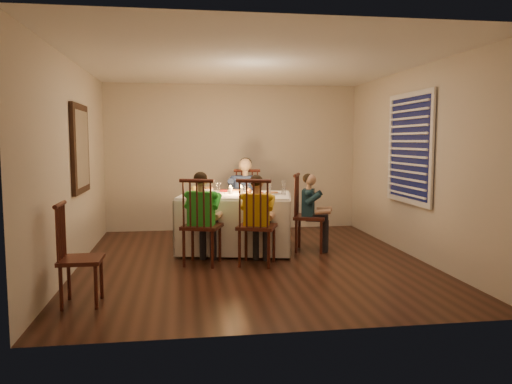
{
  "coord_description": "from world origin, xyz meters",
  "views": [
    {
      "loc": [
        -0.91,
        -6.46,
        1.6
      ],
      "look_at": [
        0.07,
        0.15,
        0.92
      ],
      "focal_mm": 35.0,
      "sensor_mm": 36.0,
      "label": 1
    }
  ],
  "objects": [
    {
      "name": "setting_adult",
      "position": [
        -0.11,
        1.03,
        0.84
      ],
      "size": [
        0.31,
        0.31,
        0.02
      ],
      "primitive_type": "cylinder",
      "rotation": [
        0.0,
        0.0,
        -0.21
      ],
      "color": "silver",
      "rests_on": "dining_table"
    },
    {
      "name": "child_yellow",
      "position": [
        0.03,
        -0.18,
        0.0
      ],
      "size": [
        0.52,
        0.5,
        1.17
      ],
      "primitive_type": null,
      "rotation": [
        0.0,
        0.0,
        2.78
      ],
      "color": "gold",
      "rests_on": "ground"
    },
    {
      "name": "chair_adult",
      "position": [
        0.1,
        1.57,
        0.0
      ],
      "size": [
        0.57,
        0.55,
        1.13
      ],
      "primitive_type": null,
      "rotation": [
        0.0,
        0.0,
        -0.27
      ],
      "color": "#3E1811",
      "rests_on": "ground"
    },
    {
      "name": "chair_extra",
      "position": [
        -1.9,
        -1.49,
        0.0
      ],
      "size": [
        0.4,
        0.42,
        1.01
      ],
      "primitive_type": null,
      "rotation": [
        0.0,
        0.0,
        1.57
      ],
      "color": "#3E1811",
      "rests_on": "ground"
    },
    {
      "name": "orange_fruit",
      "position": [
        0.05,
        0.72,
        0.87
      ],
      "size": [
        0.08,
        0.08,
        0.08
      ],
      "primitive_type": "sphere",
      "color": "orange",
      "rests_on": "dining_table"
    },
    {
      "name": "chair_near_left",
      "position": [
        -0.67,
        -0.06,
        0.0
      ],
      "size": [
        0.59,
        0.57,
        1.13
      ],
      "primitive_type": null,
      "rotation": [
        0.0,
        0.0,
        2.8
      ],
      "color": "#3E1811",
      "rests_on": "ground"
    },
    {
      "name": "adult",
      "position": [
        0.1,
        1.57,
        0.0
      ],
      "size": [
        0.61,
        0.58,
        1.33
      ],
      "primitive_type": null,
      "rotation": [
        0.0,
        0.0,
        -0.27
      ],
      "color": "navy",
      "rests_on": "ground"
    },
    {
      "name": "ground",
      "position": [
        0.0,
        0.0,
        0.0
      ],
      "size": [
        5.0,
        5.0,
        0.0
      ],
      "primitive_type": "plane",
      "color": "black",
      "rests_on": "ground"
    },
    {
      "name": "squash",
      "position": [
        -0.74,
        1.17,
        0.88
      ],
      "size": [
        0.09,
        0.09,
        0.09
      ],
      "primitive_type": "sphere",
      "color": "yellow",
      "rests_on": "dining_table"
    },
    {
      "name": "chair_near_right",
      "position": [
        0.03,
        -0.18,
        0.0
      ],
      "size": [
        0.59,
        0.58,
        1.13
      ],
      "primitive_type": null,
      "rotation": [
        0.0,
        0.0,
        2.78
      ],
      "color": "#3E1811",
      "rests_on": "ground"
    },
    {
      "name": "child_teal",
      "position": [
        0.92,
        0.52,
        0.0
      ],
      "size": [
        0.47,
        0.49,
        1.13
      ],
      "primitive_type": null,
      "rotation": [
        0.0,
        0.0,
        1.22
      ],
      "color": "#17303A",
      "rests_on": "ground"
    },
    {
      "name": "serving_bowl",
      "position": [
        -0.53,
        1.14,
        0.86
      ],
      "size": [
        0.2,
        0.2,
        0.05
      ],
      "primitive_type": "imported",
      "rotation": [
        0.0,
        0.0,
        -0.02
      ],
      "color": "silver",
      "rests_on": "dining_table"
    },
    {
      "name": "candle_right",
      "position": [
        -0.07,
        0.68,
        0.88
      ],
      "size": [
        0.06,
        0.06,
        0.1
      ],
      "primitive_type": "cylinder",
      "color": "white",
      "rests_on": "dining_table"
    },
    {
      "name": "child_green",
      "position": [
        -0.67,
        -0.06,
        0.0
      ],
      "size": [
        0.54,
        0.52,
        1.21
      ],
      "primitive_type": null,
      "rotation": [
        0.0,
        0.0,
        2.8
      ],
      "color": "green",
      "rests_on": "ground"
    },
    {
      "name": "wall_back",
      "position": [
        0.0,
        2.5,
        1.3
      ],
      "size": [
        4.5,
        0.02,
        2.6
      ],
      "primitive_type": "cube",
      "color": "beige",
      "rests_on": "ground"
    },
    {
      "name": "setting_yellow",
      "position": [
        0.1,
        0.27,
        0.84
      ],
      "size": [
        0.31,
        0.31,
        0.02
      ],
      "primitive_type": "cylinder",
      "rotation": [
        0.0,
        0.0,
        -0.21
      ],
      "color": "silver",
      "rests_on": "dining_table"
    },
    {
      "name": "ceiling",
      "position": [
        0.0,
        0.0,
        2.6
      ],
      "size": [
        5.0,
        5.0,
        0.0
      ],
      "primitive_type": "plane",
      "color": "white",
      "rests_on": "wall_back"
    },
    {
      "name": "setting_green",
      "position": [
        -0.59,
        0.48,
        0.84
      ],
      "size": [
        0.31,
        0.31,
        0.02
      ],
      "primitive_type": "cylinder",
      "rotation": [
        0.0,
        0.0,
        -0.21
      ],
      "color": "silver",
      "rests_on": "dining_table"
    },
    {
      "name": "candle_left",
      "position": [
        -0.22,
        0.72,
        0.88
      ],
      "size": [
        0.06,
        0.06,
        0.1
      ],
      "primitive_type": "cylinder",
      "color": "white",
      "rests_on": "dining_table"
    },
    {
      "name": "chair_end",
      "position": [
        0.92,
        0.52,
        0.0
      ],
      "size": [
        0.58,
        0.59,
        1.13
      ],
      "primitive_type": null,
      "rotation": [
        0.0,
        0.0,
        1.22
      ],
      "color": "#3E1811",
      "rests_on": "ground"
    },
    {
      "name": "wall_right",
      "position": [
        2.25,
        0.0,
        1.3
      ],
      "size": [
        0.02,
        5.0,
        2.6
      ],
      "primitive_type": "cube",
      "color": "beige",
      "rests_on": "ground"
    },
    {
      "name": "setting_teal",
      "position": [
        0.37,
        0.6,
        0.84
      ],
      "size": [
        0.31,
        0.31,
        0.02
      ],
      "primitive_type": "cylinder",
      "rotation": [
        0.0,
        0.0,
        -0.21
      ],
      "color": "silver",
      "rests_on": "dining_table"
    },
    {
      "name": "dining_table",
      "position": [
        -0.15,
        0.7,
        0.59
      ],
      "size": [
        1.79,
        1.45,
        0.8
      ],
      "rotation": [
        0.0,
        0.0,
        -0.21
      ],
      "color": "white",
      "rests_on": "ground"
    },
    {
      "name": "wall_mirror",
      "position": [
        -2.22,
        0.3,
        1.5
      ],
      "size": [
        0.06,
        0.95,
        1.15
      ],
      "color": "black",
      "rests_on": "wall_left"
    },
    {
      "name": "wall_left",
      "position": [
        -2.25,
        0.0,
        1.3
      ],
      "size": [
        0.02,
        5.0,
        2.6
      ],
      "primitive_type": "cube",
      "color": "beige",
      "rests_on": "ground"
    },
    {
      "name": "window_blinds",
      "position": [
        2.21,
        0.1,
        1.5
      ],
      "size": [
        0.07,
        1.34,
        1.54
      ],
      "color": "black",
      "rests_on": "wall_right"
    }
  ]
}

